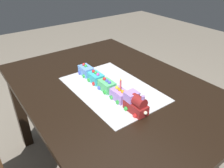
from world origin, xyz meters
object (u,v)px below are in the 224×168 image
Objects in this scene: cake_car_gondola_lavender at (120,95)px; birthday_candle at (121,84)px; dining_table at (112,100)px; cake_car_caboose_mint_green at (107,86)px; cake_locomotive at (136,103)px; cake_car_tanker_turquoise at (96,78)px; cake_car_hopper_sky_blue at (86,71)px.

cake_car_gondola_lavender is 0.07m from birthday_candle.
cake_car_caboose_mint_green reaches higher than dining_table.
cake_car_gondola_lavender is (0.13, 0.00, -0.02)m from cake_locomotive.
dining_table is 0.18m from cake_car_tanker_turquoise.
dining_table is 0.21m from cake_car_gondola_lavender.
cake_locomotive is at bearing -180.00° from cake_car_gondola_lavender.
cake_locomotive is 0.37m from cake_car_tanker_turquoise.
dining_table is at bearing -163.73° from cake_car_hopper_sky_blue.
cake_car_caboose_mint_green is 0.24m from cake_car_hopper_sky_blue.
birthday_candle is at bearing -0.00° from cake_locomotive.
cake_car_hopper_sky_blue is at bearing 0.00° from cake_car_gondola_lavender.
cake_car_gondola_lavender is at bearing 180.00° from cake_car_hopper_sky_blue.
cake_locomotive reaches higher than cake_car_tanker_turquoise.
cake_locomotive is at bearing -180.00° from cake_car_hopper_sky_blue.
cake_car_caboose_mint_green and cake_car_hopper_sky_blue have the same top height.
cake_car_hopper_sky_blue is (0.24, 0.00, -0.00)m from cake_car_caboose_mint_green.
birthday_candle is (0.12, -0.00, 0.05)m from cake_locomotive.
cake_car_tanker_turquoise is (0.12, 0.00, 0.00)m from cake_car_caboose_mint_green.
cake_car_caboose_mint_green is (0.25, 0.00, -0.02)m from cake_locomotive.
birthday_candle is (-0.16, 0.06, 0.21)m from dining_table.
birthday_candle reaches higher than cake_car_tanker_turquoise.
cake_car_tanker_turquoise is 1.62× the size of birthday_candle.
cake_locomotive is at bearing 167.78° from dining_table.
cake_car_tanker_turquoise is at bearing 34.52° from dining_table.
cake_car_tanker_turquoise reaches higher than dining_table.
cake_car_tanker_turquoise is 0.12m from cake_car_hopper_sky_blue.
cake_car_tanker_turquoise is (0.36, 0.00, -0.02)m from cake_locomotive.
cake_car_gondola_lavender and cake_car_tanker_turquoise have the same top height.
cake_car_hopper_sky_blue is 0.37m from birthday_candle.
cake_car_tanker_turquoise is at bearing 0.00° from cake_car_gondola_lavender.
birthday_candle reaches higher than cake_locomotive.
dining_table is 0.33m from cake_locomotive.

